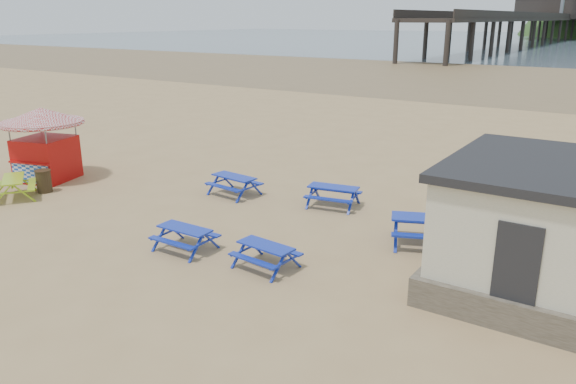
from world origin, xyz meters
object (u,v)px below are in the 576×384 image
Objects in this scene: picnic_table_blue_a at (234,185)px; litter_bin at (44,181)px; ice_cream_kiosk at (44,135)px; picnic_table_yellow at (14,188)px; picnic_table_blue_b at (333,196)px.

litter_bin is at bearing -143.30° from picnic_table_blue_a.
picnic_table_blue_a is at bearing 2.76° from ice_cream_kiosk.
picnic_table_yellow reaches higher than picnic_table_blue_a.
ice_cream_kiosk is at bearing 152.53° from picnic_table_yellow.
ice_cream_kiosk is (-11.46, -3.36, 1.50)m from picnic_table_blue_b.
litter_bin reaches higher than picnic_table_yellow.
ice_cream_kiosk is at bearing -155.77° from picnic_table_blue_a.
ice_cream_kiosk is at bearing 140.91° from litter_bin.
ice_cream_kiosk is 2.35m from litter_bin.
picnic_table_yellow is 1.07m from litter_bin.
ice_cream_kiosk is (-1.17, 2.21, 1.48)m from picnic_table_yellow.
litter_bin is (1.45, -1.18, -1.42)m from ice_cream_kiosk.
picnic_table_blue_b is at bearing 1.00° from ice_cream_kiosk.
picnic_table_yellow is (-6.54, -4.72, 0.01)m from picnic_table_blue_a.
picnic_table_blue_a is 7.27m from litter_bin.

